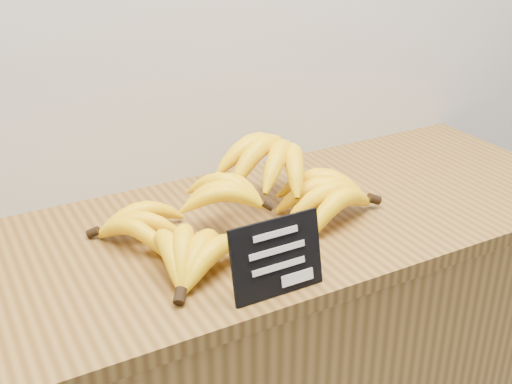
# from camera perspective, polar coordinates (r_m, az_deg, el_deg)

# --- Properties ---
(counter_top) EXTENTS (1.49, 0.54, 0.03)m
(counter_top) POSITION_cam_1_polar(r_m,az_deg,el_deg) (1.25, -1.10, -3.47)
(counter_top) COLOR brown
(counter_top) RESTS_ON counter
(chalkboard_sign) EXTENTS (0.16, 0.03, 0.12)m
(chalkboard_sign) POSITION_cam_1_polar(r_m,az_deg,el_deg) (1.01, 1.88, -5.83)
(chalkboard_sign) COLOR black
(chalkboard_sign) RESTS_ON counter_top
(banana_pile) EXTENTS (0.55, 0.34, 0.13)m
(banana_pile) POSITION_cam_1_polar(r_m,az_deg,el_deg) (1.19, -1.01, -0.98)
(banana_pile) COLOR yellow
(banana_pile) RESTS_ON counter_top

